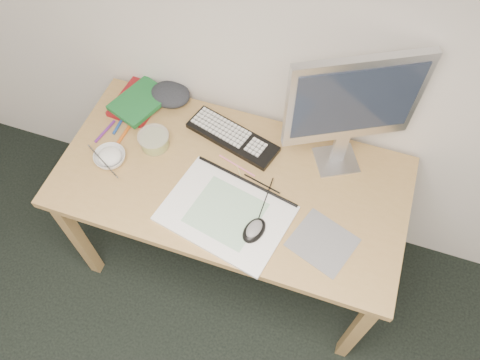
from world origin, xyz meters
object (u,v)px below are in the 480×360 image
at_px(sketchpad, 226,213).
at_px(keyboard, 233,137).
at_px(desk, 231,190).
at_px(monitor, 353,104).
at_px(rice_bowl, 110,158).

distance_m(sketchpad, keyboard, 0.36).
bearing_deg(desk, sketchpad, -77.93).
bearing_deg(monitor, desk, -177.15).
bearing_deg(rice_bowl, monitor, 18.74).
height_order(sketchpad, monitor, monitor).
height_order(sketchpad, keyboard, keyboard).
distance_m(desk, rice_bowl, 0.51).
bearing_deg(rice_bowl, desk, 8.15).
bearing_deg(rice_bowl, keyboard, 31.37).
relative_size(desk, sketchpad, 3.01).
bearing_deg(monitor, keyboard, 156.00).
xyz_separation_m(desk, rice_bowl, (-0.50, -0.07, 0.10)).
bearing_deg(sketchpad, keyboard, 117.06).
bearing_deg(monitor, sketchpad, -160.21).
bearing_deg(keyboard, monitor, 20.09).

